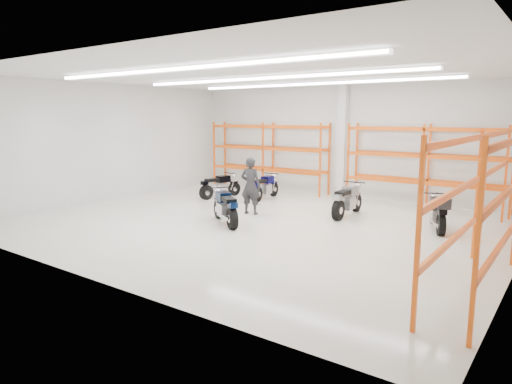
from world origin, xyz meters
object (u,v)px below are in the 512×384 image
Objects in this scene: motorcycle_back_b at (265,188)px; standing_man at (251,186)px; motorcycle_main at (226,208)px; structural_column at (342,142)px; motorcycle_back_a at (219,187)px; motorcycle_back_d at (438,213)px; motorcycle_back_c at (347,201)px.

standing_man reaches higher than motorcycle_back_b.
structural_column reaches higher than motorcycle_main.
motorcycle_back_a is at bearing -140.44° from structural_column.
structural_column is at bearing 39.56° from motorcycle_back_a.
motorcycle_back_a is 0.98× the size of motorcycle_back_b.
motorcycle_back_d is 1.06× the size of standing_man.
standing_man is at bearing -64.92° from motorcycle_back_b.
standing_man reaches higher than motorcycle_back_c.
motorcycle_back_b is 2.84m from standing_man.
motorcycle_back_b is 1.05× the size of standing_man.
motorcycle_main is 0.95× the size of motorcycle_back_a.
motorcycle_back_d is at bearing -4.73° from motorcycle_back_c.
motorcycle_back_c is at bearing -1.95° from motorcycle_back_a.
motorcycle_back_c is at bearing 51.50° from motorcycle_main.
motorcycle_main is at bearing 87.29° from standing_man.
standing_man is at bearing -167.41° from motorcycle_back_d.
structural_column is (0.73, 6.55, 1.75)m from motorcycle_main.
motorcycle_back_d is (8.60, -0.44, 0.07)m from motorcycle_back_a.
motorcycle_back_a is at bearing 177.10° from motorcycle_back_d.
standing_man is 5.17m from structural_column.
motorcycle_back_b is at bearing 26.04° from motorcycle_back_a.
motorcycle_back_c is at bearing 175.27° from motorcycle_back_d.
motorcycle_back_a is 0.44× the size of structural_column.
motorcycle_back_a is 3.38m from standing_man.
motorcycle_back_b is (-1.45, 4.18, -0.03)m from motorcycle_main.
motorcycle_back_d is at bearing -10.30° from motorcycle_back_b.
structural_column is (3.86, 3.19, 1.79)m from motorcycle_back_a.
motorcycle_back_a is 1.87m from motorcycle_back_b.
motorcycle_back_d is 6.21m from structural_column.
structural_column reaches higher than motorcycle_back_d.
standing_man is 0.43× the size of structural_column.
motorcycle_back_b is 0.45× the size of structural_column.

